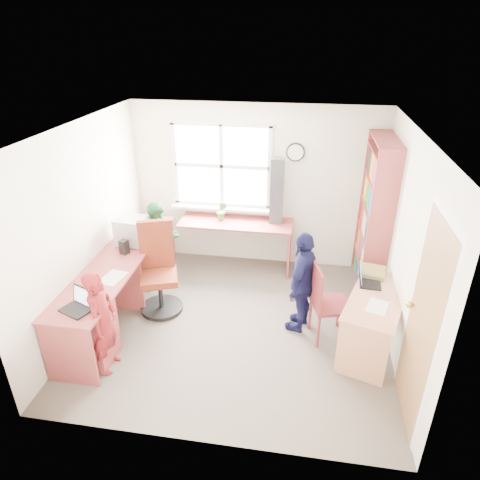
{
  "coord_description": "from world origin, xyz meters",
  "views": [
    {
      "loc": [
        0.72,
        -4.21,
        3.31
      ],
      "look_at": [
        0.0,
        0.25,
        1.05
      ],
      "focal_mm": 32.0,
      "sensor_mm": 36.0,
      "label": 1
    }
  ],
  "objects_px": {
    "swivel_chair": "(159,273)",
    "person_navy": "(303,282)",
    "l_desk": "(123,297)",
    "laptop_left": "(79,304)",
    "right_desk": "(375,311)",
    "wooden_chair": "(325,301)",
    "person_green": "(161,244)",
    "person_red": "(103,322)",
    "potted_plant": "(222,211)",
    "crt_monitor": "(132,231)",
    "cd_tower": "(277,191)",
    "laptop_right": "(366,278)",
    "bookshelf": "(374,221)"
  },
  "relations": [
    {
      "from": "right_desk",
      "to": "swivel_chair",
      "type": "relative_size",
      "value": 1.1
    },
    {
      "from": "laptop_right",
      "to": "potted_plant",
      "type": "distance_m",
      "value": 2.35
    },
    {
      "from": "bookshelf",
      "to": "potted_plant",
      "type": "height_order",
      "value": "bookshelf"
    },
    {
      "from": "crt_monitor",
      "to": "cd_tower",
      "type": "relative_size",
      "value": 0.41
    },
    {
      "from": "laptop_left",
      "to": "potted_plant",
      "type": "distance_m",
      "value": 2.6
    },
    {
      "from": "person_navy",
      "to": "bookshelf",
      "type": "bearing_deg",
      "value": 158.34
    },
    {
      "from": "cd_tower",
      "to": "person_red",
      "type": "relative_size",
      "value": 0.81
    },
    {
      "from": "bookshelf",
      "to": "swivel_chair",
      "type": "relative_size",
      "value": 1.79
    },
    {
      "from": "wooden_chair",
      "to": "swivel_chair",
      "type": "bearing_deg",
      "value": 156.37
    },
    {
      "from": "wooden_chair",
      "to": "person_navy",
      "type": "relative_size",
      "value": 0.75
    },
    {
      "from": "swivel_chair",
      "to": "person_navy",
      "type": "distance_m",
      "value": 1.82
    },
    {
      "from": "right_desk",
      "to": "wooden_chair",
      "type": "relative_size",
      "value": 1.35
    },
    {
      "from": "wooden_chair",
      "to": "right_desk",
      "type": "bearing_deg",
      "value": -24.6
    },
    {
      "from": "l_desk",
      "to": "wooden_chair",
      "type": "relative_size",
      "value": 3.09
    },
    {
      "from": "l_desk",
      "to": "crt_monitor",
      "type": "height_order",
      "value": "crt_monitor"
    },
    {
      "from": "l_desk",
      "to": "person_red",
      "type": "bearing_deg",
      "value": -84.1
    },
    {
      "from": "right_desk",
      "to": "person_navy",
      "type": "bearing_deg",
      "value": -179.95
    },
    {
      "from": "laptop_left",
      "to": "potted_plant",
      "type": "bearing_deg",
      "value": 90.24
    },
    {
      "from": "right_desk",
      "to": "person_red",
      "type": "height_order",
      "value": "person_red"
    },
    {
      "from": "wooden_chair",
      "to": "cd_tower",
      "type": "bearing_deg",
      "value": 98.74
    },
    {
      "from": "l_desk",
      "to": "laptop_right",
      "type": "distance_m",
      "value": 2.83
    },
    {
      "from": "person_navy",
      "to": "l_desk",
      "type": "bearing_deg",
      "value": -61.96
    },
    {
      "from": "cd_tower",
      "to": "person_navy",
      "type": "height_order",
      "value": "cd_tower"
    },
    {
      "from": "swivel_chair",
      "to": "person_red",
      "type": "bearing_deg",
      "value": -119.52
    },
    {
      "from": "right_desk",
      "to": "person_navy",
      "type": "relative_size",
      "value": 1.01
    },
    {
      "from": "right_desk",
      "to": "potted_plant",
      "type": "xyz_separation_m",
      "value": [
        -2.04,
        1.61,
        0.4
      ]
    },
    {
      "from": "wooden_chair",
      "to": "person_navy",
      "type": "xyz_separation_m",
      "value": [
        -0.26,
        0.17,
        0.12
      ]
    },
    {
      "from": "right_desk",
      "to": "crt_monitor",
      "type": "bearing_deg",
      "value": -174.85
    },
    {
      "from": "wooden_chair",
      "to": "crt_monitor",
      "type": "height_order",
      "value": "crt_monitor"
    },
    {
      "from": "laptop_left",
      "to": "cd_tower",
      "type": "relative_size",
      "value": 0.39
    },
    {
      "from": "person_navy",
      "to": "person_green",
      "type": "bearing_deg",
      "value": -92.3
    },
    {
      "from": "right_desk",
      "to": "person_green",
      "type": "bearing_deg",
      "value": 178.48
    },
    {
      "from": "person_red",
      "to": "person_navy",
      "type": "distance_m",
      "value": 2.26
    },
    {
      "from": "potted_plant",
      "to": "person_navy",
      "type": "height_order",
      "value": "person_navy"
    },
    {
      "from": "wooden_chair",
      "to": "person_red",
      "type": "bearing_deg",
      "value": -174.54
    },
    {
      "from": "person_red",
      "to": "crt_monitor",
      "type": "bearing_deg",
      "value": 6.83
    },
    {
      "from": "crt_monitor",
      "to": "cd_tower",
      "type": "bearing_deg",
      "value": 33.32
    },
    {
      "from": "cd_tower",
      "to": "laptop_left",
      "type": "bearing_deg",
      "value": -128.27
    },
    {
      "from": "crt_monitor",
      "to": "person_navy",
      "type": "height_order",
      "value": "person_navy"
    },
    {
      "from": "bookshelf",
      "to": "crt_monitor",
      "type": "bearing_deg",
      "value": -167.91
    },
    {
      "from": "l_desk",
      "to": "laptop_right",
      "type": "height_order",
      "value": "laptop_right"
    },
    {
      "from": "person_red",
      "to": "potted_plant",
      "type": "bearing_deg",
      "value": -19.98
    },
    {
      "from": "l_desk",
      "to": "laptop_left",
      "type": "bearing_deg",
      "value": -102.61
    },
    {
      "from": "wooden_chair",
      "to": "cd_tower",
      "type": "relative_size",
      "value": 1.0
    },
    {
      "from": "right_desk",
      "to": "potted_plant",
      "type": "distance_m",
      "value": 2.63
    },
    {
      "from": "swivel_chair",
      "to": "wooden_chair",
      "type": "xyz_separation_m",
      "value": [
        2.08,
        -0.3,
        0.01
      ]
    },
    {
      "from": "bookshelf",
      "to": "person_navy",
      "type": "distance_m",
      "value": 1.45
    },
    {
      "from": "cd_tower",
      "to": "wooden_chair",
      "type": "bearing_deg",
      "value": -68.32
    },
    {
      "from": "person_red",
      "to": "laptop_left",
      "type": "bearing_deg",
      "value": 92.0
    },
    {
      "from": "bookshelf",
      "to": "swivel_chair",
      "type": "bearing_deg",
      "value": -160.62
    }
  ]
}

